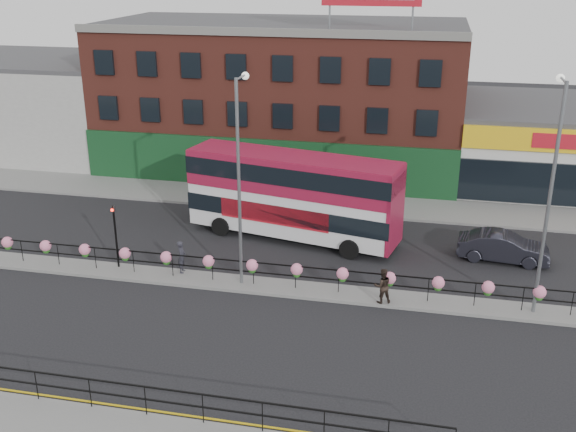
% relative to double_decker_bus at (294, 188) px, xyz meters
% --- Properties ---
extents(ground, '(120.00, 120.00, 0.00)m').
position_rel_double_decker_bus_xyz_m(ground, '(0.38, -6.14, -2.88)').
color(ground, black).
rests_on(ground, ground).
extents(north_pavement, '(60.00, 4.00, 0.15)m').
position_rel_double_decker_bus_xyz_m(north_pavement, '(0.38, 5.86, -2.81)').
color(north_pavement, slate).
rests_on(north_pavement, ground).
extents(median, '(60.00, 1.60, 0.15)m').
position_rel_double_decker_bus_xyz_m(median, '(0.38, -6.14, -2.81)').
color(median, slate).
rests_on(median, ground).
extents(yellow_line_inner, '(60.00, 0.10, 0.01)m').
position_rel_double_decker_bus_xyz_m(yellow_line_inner, '(0.38, -15.84, -2.88)').
color(yellow_line_inner, gold).
rests_on(yellow_line_inner, ground).
extents(yellow_line_outer, '(60.00, 0.10, 0.01)m').
position_rel_double_decker_bus_xyz_m(yellow_line_outer, '(0.38, -16.02, -2.88)').
color(yellow_line_outer, gold).
rests_on(yellow_line_outer, ground).
extents(brick_building, '(25.00, 12.21, 10.30)m').
position_rel_double_decker_bus_xyz_m(brick_building, '(-3.62, 13.82, 2.24)').
color(brick_building, brown).
rests_on(brick_building, ground).
extents(supermarket, '(15.00, 12.25, 5.30)m').
position_rel_double_decker_bus_xyz_m(supermarket, '(16.38, 13.77, -0.23)').
color(supermarket, silver).
rests_on(supermarket, ground).
extents(warehouse_west, '(15.50, 12.00, 7.30)m').
position_rel_double_decker_bus_xyz_m(warehouse_west, '(-23.87, 13.86, 0.77)').
color(warehouse_west, '#A3A29E').
rests_on(warehouse_west, ground).
extents(median_railing, '(30.04, 0.56, 1.23)m').
position_rel_double_decker_bus_xyz_m(median_railing, '(0.38, -6.14, -1.84)').
color(median_railing, black).
rests_on(median_railing, median).
extents(south_railing, '(20.04, 0.05, 1.12)m').
position_rel_double_decker_bus_xyz_m(south_railing, '(-1.62, -16.24, -1.92)').
color(south_railing, black).
rests_on(south_railing, south_pavement).
extents(double_decker_bus, '(11.91, 5.11, 4.70)m').
position_rel_double_decker_bus_xyz_m(double_decker_bus, '(0.00, 0.00, 0.00)').
color(double_decker_bus, silver).
rests_on(double_decker_bus, ground).
extents(car, '(2.39, 4.78, 1.48)m').
position_rel_double_decker_bus_xyz_m(car, '(10.98, -0.64, -2.14)').
color(car, '#21212A').
rests_on(car, ground).
extents(pedestrian_a, '(0.68, 0.53, 1.60)m').
position_rel_double_decker_bus_xyz_m(pedestrian_a, '(-4.33, -5.64, -1.93)').
color(pedestrian_a, '#26262E').
rests_on(pedestrian_a, median).
extents(pedestrian_b, '(1.19, 1.13, 1.62)m').
position_rel_double_decker_bus_xyz_m(pedestrian_b, '(5.39, -6.68, -1.93)').
color(pedestrian_b, black).
rests_on(pedestrian_b, median).
extents(lamp_column_west, '(0.34, 1.68, 9.59)m').
position_rel_double_decker_bus_xyz_m(lamp_column_west, '(-1.20, -5.89, 2.95)').
color(lamp_column_west, slate).
rests_on(lamp_column_west, median).
extents(lamp_column_east, '(0.36, 1.74, 9.94)m').
position_rel_double_decker_bus_xyz_m(lamp_column_east, '(11.86, -5.88, 3.15)').
color(lamp_column_east, slate).
rests_on(lamp_column_east, median).
extents(traffic_light_median, '(0.15, 0.28, 3.65)m').
position_rel_double_decker_bus_xyz_m(traffic_light_median, '(-7.62, -5.74, -0.42)').
color(traffic_light_median, black).
rests_on(traffic_light_median, median).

